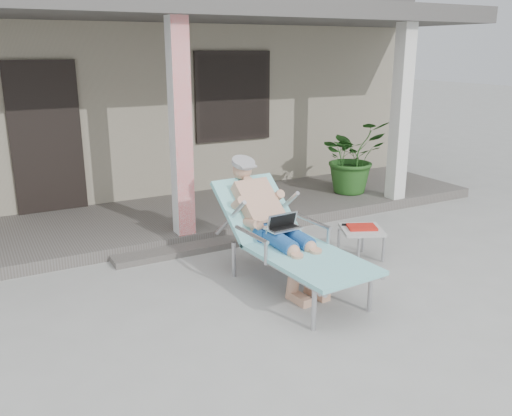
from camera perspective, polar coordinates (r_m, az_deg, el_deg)
ground at (r=5.20m, az=1.30°, el=-10.98°), size 60.00×60.00×0.00m
house at (r=10.77m, az=-16.41°, el=11.93°), size 10.40×5.40×3.30m
porch_deck at (r=7.73m, az=-9.78°, el=-1.26°), size 10.00×2.00×0.15m
porch_overhang at (r=7.33m, az=-10.72°, el=19.26°), size 10.00×2.30×2.85m
porch_step at (r=6.72m, az=-6.56°, el=-4.21°), size 2.00×0.30×0.07m
lounger at (r=5.56m, az=2.53°, el=0.01°), size 0.92×2.10×1.34m
side_table at (r=6.43m, az=11.04°, el=-2.42°), size 0.61×0.61×0.42m
potted_palm at (r=8.84m, az=10.09°, el=5.36°), size 1.06×0.92×1.17m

